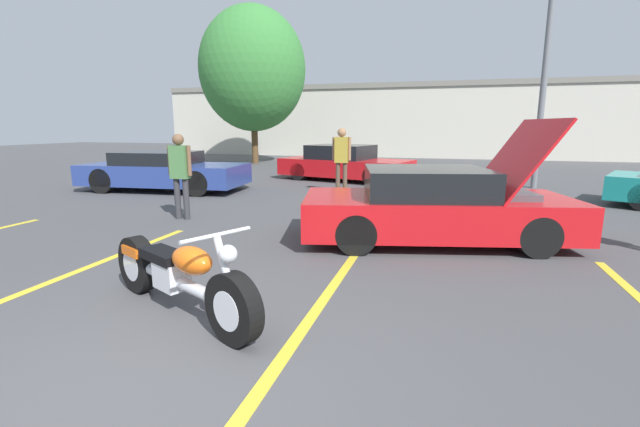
# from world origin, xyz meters

# --- Properties ---
(ground_plane) EXTENTS (80.00, 80.00, 0.00)m
(ground_plane) POSITION_xyz_m (0.00, 0.00, 0.00)
(ground_plane) COLOR #474749
(parking_stripe_middle) EXTENTS (0.12, 5.19, 0.01)m
(parking_stripe_middle) POSITION_xyz_m (-2.46, 1.79, 0.00)
(parking_stripe_middle) COLOR yellow
(parking_stripe_middle) RESTS_ON ground
(parking_stripe_back) EXTENTS (0.12, 5.19, 0.01)m
(parking_stripe_back) POSITION_xyz_m (0.86, 1.79, 0.00)
(parking_stripe_back) COLOR yellow
(parking_stripe_back) RESTS_ON ground
(far_building) EXTENTS (32.00, 4.20, 4.40)m
(far_building) POSITION_xyz_m (0.00, 26.06, 2.34)
(far_building) COLOR beige
(far_building) RESTS_ON ground
(light_pole) EXTENTS (1.21, 0.28, 8.23)m
(light_pole) POSITION_xyz_m (4.81, 12.16, 4.50)
(light_pole) COLOR slate
(light_pole) RESTS_ON ground
(tree_background) EXTENTS (5.18, 5.18, 7.57)m
(tree_background) POSITION_xyz_m (-7.19, 18.02, 4.58)
(tree_background) COLOR brown
(tree_background) RESTS_ON ground
(motorcycle) EXTENTS (2.25, 1.24, 0.96)m
(motorcycle) POSITION_xyz_m (-0.43, 1.35, 0.39)
(motorcycle) COLOR black
(motorcycle) RESTS_ON ground
(show_car_hood_open) EXTENTS (4.50, 2.71, 1.97)m
(show_car_hood_open) POSITION_xyz_m (1.97, 4.90, 0.58)
(show_car_hood_open) COLOR red
(show_car_hood_open) RESTS_ON ground
(parked_car_mid_row) EXTENTS (4.83, 3.00, 1.22)m
(parked_car_mid_row) POSITION_xyz_m (-1.28, 12.49, 0.57)
(parked_car_mid_row) COLOR red
(parked_car_mid_row) RESTS_ON ground
(parked_car_left_row) EXTENTS (4.80, 2.28, 1.14)m
(parked_car_left_row) POSITION_xyz_m (-5.82, 8.62, 0.56)
(parked_car_left_row) COLOR navy
(parked_car_left_row) RESTS_ON ground
(spectator_by_show_car) EXTENTS (0.52, 0.22, 1.71)m
(spectator_by_show_car) POSITION_xyz_m (-3.00, 5.28, 1.02)
(spectator_by_show_car) COLOR #333338
(spectator_by_show_car) RESTS_ON ground
(spectator_midground) EXTENTS (0.52, 0.24, 1.81)m
(spectator_midground) POSITION_xyz_m (-0.64, 9.33, 1.09)
(spectator_midground) COLOR brown
(spectator_midground) RESTS_ON ground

